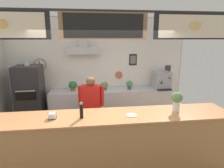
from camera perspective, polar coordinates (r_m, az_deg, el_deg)
name	(u,v)px	position (r m, az deg, el deg)	size (l,w,h in m)	color
ground_plane	(105,160)	(4.05, -2.00, -22.06)	(6.22, 6.22, 0.00)	brown
back_wall_assembly	(97,66)	(5.53, -4.45, 5.43)	(5.18, 2.41, 2.95)	gray
service_counter	(107,144)	(3.50, -1.60, -17.65)	(4.40, 0.73, 1.09)	#B77F4C
back_prep_counter	(111,105)	(5.59, -0.45, -6.31)	(3.43, 0.63, 0.92)	silver
pizza_oven	(30,97)	(5.47, -23.47, -3.63)	(0.66, 0.69, 1.78)	#232326
shop_worker	(91,107)	(4.40, -6.30, -6.97)	(0.58, 0.31, 1.53)	#232328
espresso_machine	(161,80)	(5.74, 14.74, 1.18)	(0.45, 0.55, 0.50)	#A3A5AD
potted_basil	(73,85)	(5.41, -11.76, -0.43)	(0.24, 0.24, 0.27)	#9E563D
potted_rosemary	(129,84)	(5.47, 5.28, -0.10)	(0.19, 0.19, 0.25)	#4C4C51
potted_thyme	(105,86)	(5.41, -2.27, -0.48)	(0.20, 0.20, 0.22)	#4C4C51
basil_vase	(177,101)	(3.53, 18.97, -4.81)	(0.20, 0.20, 0.36)	silver
napkin_holder	(52,116)	(3.26, -17.63, -9.23)	(0.13, 0.12, 0.11)	#262628
condiment_plate	(131,115)	(3.26, 5.91, -9.36)	(0.18, 0.18, 0.01)	white
pepper_grinder	(81,110)	(3.14, -9.26, -7.84)	(0.06, 0.06, 0.28)	black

